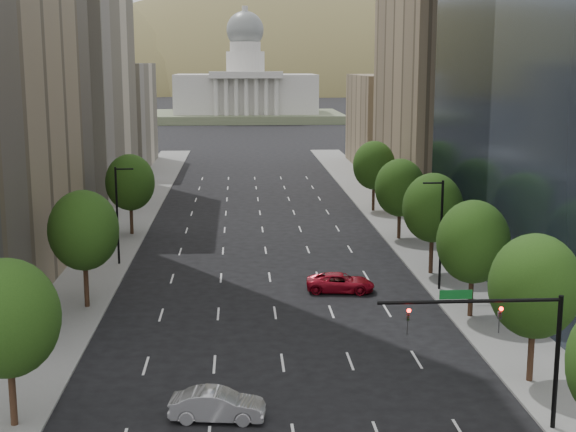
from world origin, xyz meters
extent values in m
cube|color=slate|center=(-15.50, 60.00, 0.07)|extent=(6.00, 200.00, 0.15)
cube|color=slate|center=(15.50, 60.00, 0.07)|extent=(6.00, 200.00, 0.15)
cube|color=beige|center=(-25.00, 103.00, 17.50)|extent=(14.00, 30.00, 35.00)
cube|color=beige|center=(-25.00, 136.00, 9.00)|extent=(14.00, 26.00, 18.00)
cube|color=#8C7759|center=(25.00, 100.00, 15.00)|extent=(14.00, 30.00, 30.00)
cube|color=#8C7759|center=(25.00, 133.00, 8.00)|extent=(14.00, 26.00, 16.00)
cylinder|color=#382316|center=(14.00, 36.00, 2.00)|extent=(0.36, 0.36, 4.00)
ellipsoid|color=#1A3D10|center=(14.00, 36.00, 5.76)|extent=(5.20, 5.20, 5.98)
cylinder|color=#382316|center=(14.00, 48.00, 1.95)|extent=(0.36, 0.36, 3.90)
ellipsoid|color=#1A3D10|center=(14.00, 48.00, 5.62)|extent=(5.20, 5.20, 5.98)
cylinder|color=#382316|center=(14.00, 60.00, 2.05)|extent=(0.36, 0.36, 4.10)
ellipsoid|color=#1A3D10|center=(14.00, 60.00, 5.90)|extent=(5.20, 5.20, 5.98)
cylinder|color=#382316|center=(14.00, 74.00, 1.90)|extent=(0.36, 0.36, 3.80)
ellipsoid|color=#1A3D10|center=(14.00, 74.00, 5.47)|extent=(5.20, 5.20, 5.98)
cylinder|color=#382316|center=(14.00, 90.00, 2.00)|extent=(0.36, 0.36, 4.00)
ellipsoid|color=#1A3D10|center=(14.00, 90.00, 5.76)|extent=(5.20, 5.20, 5.98)
cylinder|color=#382316|center=(-14.00, 32.00, 2.00)|extent=(0.36, 0.36, 4.00)
ellipsoid|color=#1A3D10|center=(-14.00, 32.00, 5.76)|extent=(5.20, 5.20, 5.98)
cylinder|color=#382316|center=(-14.00, 52.00, 2.08)|extent=(0.36, 0.36, 4.15)
ellipsoid|color=#1A3D10|center=(-14.00, 52.00, 5.98)|extent=(5.20, 5.20, 5.98)
cylinder|color=#382316|center=(-14.00, 78.00, 1.98)|extent=(0.36, 0.36, 3.95)
ellipsoid|color=#1A3D10|center=(-14.00, 78.00, 5.69)|extent=(5.20, 5.20, 5.98)
cylinder|color=black|center=(13.50, 55.00, 4.50)|extent=(0.20, 0.20, 9.00)
cylinder|color=black|center=(12.70, 55.00, 8.80)|extent=(1.60, 0.14, 0.14)
cylinder|color=black|center=(-13.50, 65.00, 4.50)|extent=(0.20, 0.20, 9.00)
cylinder|color=black|center=(-12.70, 65.00, 8.80)|extent=(1.60, 0.14, 0.14)
cylinder|color=black|center=(13.00, 30.00, 3.50)|extent=(0.24, 0.24, 7.00)
cylinder|color=black|center=(8.50, 30.00, 6.80)|extent=(9.00, 0.18, 0.18)
imported|color=black|center=(10.00, 30.00, 6.25)|extent=(0.18, 0.22, 1.10)
imported|color=black|center=(5.50, 30.00, 6.25)|extent=(0.18, 0.22, 1.10)
sphere|color=#FF0C07|center=(10.00, 29.82, 6.45)|extent=(0.20, 0.20, 0.20)
sphere|color=#FF0C07|center=(5.50, 29.82, 6.45)|extent=(0.20, 0.20, 0.20)
cube|color=#0C591E|center=(7.80, 30.00, 7.15)|extent=(1.60, 0.06, 0.45)
cube|color=#596647|center=(0.00, 250.00, 1.25)|extent=(60.00, 40.00, 2.50)
cube|color=silver|center=(0.00, 250.00, 8.50)|extent=(44.00, 26.00, 12.00)
cube|color=silver|center=(0.00, 236.00, 14.50)|extent=(22.00, 4.00, 2.00)
cylinder|color=silver|center=(0.00, 250.00, 18.00)|extent=(12.00, 12.00, 7.00)
cylinder|color=silver|center=(0.00, 250.00, 23.00)|extent=(9.60, 9.60, 3.00)
sphere|color=slate|center=(0.00, 250.00, 28.10)|extent=(11.60, 11.60, 11.60)
cylinder|color=silver|center=(0.00, 250.00, 33.95)|extent=(1.80, 1.80, 2.50)
ellipsoid|color=brown|center=(-140.00, 560.00, -33.25)|extent=(380.00, 342.00, 190.00)
ellipsoid|color=brown|center=(40.00, 600.00, -42.00)|extent=(440.00, 396.00, 240.00)
ellipsoid|color=brown|center=(210.00, 640.00, -35.00)|extent=(360.00, 324.00, 200.00)
imported|color=#A4A4A9|center=(-3.79, 32.24, 0.81)|extent=(5.06, 2.26, 1.61)
imported|color=maroon|center=(5.50, 55.20, 0.76)|extent=(5.71, 3.16, 1.51)
camera|label=1|loc=(-2.56, -6.50, 18.11)|focal=50.00mm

